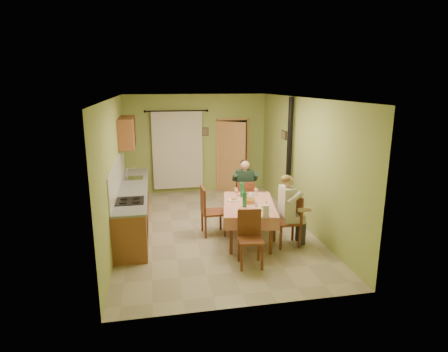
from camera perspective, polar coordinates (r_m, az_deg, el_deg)
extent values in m
cube|color=tan|center=(8.27, -1.59, -8.00)|extent=(4.00, 6.00, 0.01)
cube|color=#A0B15B|center=(10.78, -4.22, 4.89)|extent=(4.00, 0.04, 2.80)
cube|color=#A0B15B|center=(5.03, 3.85, -5.75)|extent=(4.00, 0.04, 2.80)
cube|color=#A0B15B|center=(7.80, -16.32, 0.86)|extent=(0.04, 6.00, 2.80)
cube|color=#A0B15B|center=(8.40, 11.95, 2.03)|extent=(0.04, 6.00, 2.80)
cube|color=white|center=(7.68, -1.73, 11.77)|extent=(4.00, 6.00, 0.04)
cube|color=brown|center=(8.42, -13.60, -4.81)|extent=(0.60, 3.60, 0.88)
cube|color=gray|center=(8.28, -13.78, -1.80)|extent=(0.64, 3.64, 0.04)
cube|color=white|center=(8.22, -15.89, 0.33)|extent=(0.02, 3.60, 0.66)
cube|color=silver|center=(9.05, -13.56, -0.35)|extent=(0.42, 0.42, 0.03)
cube|color=black|center=(7.32, -14.14, -3.70)|extent=(0.52, 0.56, 0.02)
cube|color=black|center=(7.46, -11.64, -7.09)|extent=(0.01, 0.55, 0.55)
cube|color=brown|center=(9.36, -14.53, 6.51)|extent=(0.35, 1.40, 0.70)
cylinder|color=black|center=(10.50, -7.26, 9.80)|extent=(1.70, 0.04, 0.04)
cube|color=silver|center=(10.65, -7.08, 3.90)|extent=(1.40, 0.06, 2.20)
cube|color=black|center=(10.99, 1.28, 3.15)|extent=(0.84, 0.03, 2.06)
cube|color=tan|center=(10.89, -1.02, 3.05)|extent=(0.06, 0.06, 2.12)
cube|color=tan|center=(11.08, 3.57, 3.21)|extent=(0.06, 0.06, 2.12)
cube|color=tan|center=(10.83, 1.32, 8.65)|extent=(0.96, 0.06, 0.06)
cube|color=tan|center=(10.75, 1.21, 2.85)|extent=(0.71, 0.47, 2.04)
cube|color=tan|center=(7.51, 3.82, -4.33)|extent=(1.29, 1.81, 0.04)
cube|color=tan|center=(6.77, 4.25, -7.41)|extent=(0.98, 0.20, 0.22)
cube|color=tan|center=(8.33, 3.46, -3.26)|extent=(0.98, 0.20, 0.22)
cube|color=tan|center=(7.53, 0.03, -5.13)|extent=(0.33, 1.63, 0.22)
cube|color=tan|center=(7.59, 7.56, -5.09)|extent=(0.33, 1.63, 0.22)
cylinder|color=white|center=(8.09, 3.48, -2.76)|extent=(0.25, 0.25, 0.02)
ellipsoid|color=#CC7233|center=(8.08, 3.48, -2.61)|extent=(0.12, 0.12, 0.05)
cylinder|color=white|center=(6.94, 3.88, -5.61)|extent=(0.25, 0.25, 0.02)
ellipsoid|color=#CC7233|center=(6.94, 3.88, -5.45)|extent=(0.12, 0.12, 0.05)
cylinder|color=white|center=(7.22, 6.11, -4.90)|extent=(0.25, 0.25, 0.02)
ellipsoid|color=#CC7233|center=(7.21, 6.11, -4.74)|extent=(0.12, 0.12, 0.05)
cylinder|color=white|center=(7.67, 1.53, -3.67)|extent=(0.25, 0.25, 0.02)
ellipsoid|color=#CC7233|center=(7.66, 1.53, -3.53)|extent=(0.12, 0.12, 0.05)
cylinder|color=gold|center=(7.54, 3.81, -3.78)|extent=(0.26, 0.26, 0.08)
cylinder|color=white|center=(6.98, 4.11, -5.52)|extent=(0.28, 0.28, 0.02)
cube|color=tan|center=(6.97, 4.17, -5.37)|extent=(0.07, 0.07, 0.03)
cube|color=tan|center=(6.98, 3.96, -5.32)|extent=(0.06, 0.07, 0.03)
cube|color=tan|center=(6.96, 3.83, -5.39)|extent=(0.07, 0.07, 0.03)
cube|color=tan|center=(6.96, 3.83, -5.37)|extent=(0.07, 0.06, 0.03)
cube|color=tan|center=(6.91, 4.19, -5.53)|extent=(0.07, 0.06, 0.03)
cylinder|color=silver|center=(7.33, 4.91, -4.23)|extent=(0.07, 0.07, 0.10)
cylinder|color=silver|center=(7.86, 4.46, -2.97)|extent=(0.07, 0.07, 0.10)
cylinder|color=white|center=(6.73, 6.40, -5.32)|extent=(0.11, 0.11, 0.22)
cylinder|color=silver|center=(6.72, 6.41, -5.08)|extent=(0.02, 0.02, 0.30)
cube|color=brown|center=(8.62, 3.18, -3.69)|extent=(0.44, 0.44, 0.04)
cube|color=brown|center=(8.38, 3.35, -2.45)|extent=(0.40, 0.09, 0.45)
cube|color=brown|center=(6.52, 4.07, -9.69)|extent=(0.45, 0.45, 0.04)
cube|color=brown|center=(6.60, 3.86, -7.01)|extent=(0.41, 0.08, 0.47)
cube|color=brown|center=(7.41, 9.64, -6.90)|extent=(0.44, 0.44, 0.04)
cube|color=brown|center=(7.38, 11.20, -4.78)|extent=(0.04, 0.44, 0.51)
cube|color=brown|center=(7.82, -1.66, -5.55)|extent=(0.48, 0.48, 0.04)
cube|color=brown|center=(7.70, -3.22, -3.67)|extent=(0.06, 0.46, 0.53)
cube|color=#192D23|center=(8.51, 3.27, -3.38)|extent=(0.41, 0.44, 0.16)
cube|color=#192D23|center=(8.53, 3.19, -0.88)|extent=(0.42, 0.27, 0.54)
sphere|color=tan|center=(8.43, 3.24, 1.67)|extent=(0.21, 0.21, 0.21)
ellipsoid|color=black|center=(8.46, 3.21, 1.99)|extent=(0.21, 0.21, 0.16)
cube|color=beige|center=(7.41, 10.39, -6.26)|extent=(0.40, 0.36, 0.16)
cube|color=beige|center=(7.25, 9.55, -3.74)|extent=(0.22, 0.40, 0.54)
sphere|color=tan|center=(7.15, 9.75, -0.76)|extent=(0.21, 0.21, 0.21)
ellipsoid|color=olive|center=(7.13, 9.46, -0.46)|extent=(0.21, 0.21, 0.16)
cylinder|color=black|center=(8.91, 9.88, 2.80)|extent=(0.12, 0.12, 2.80)
cylinder|color=black|center=(9.23, 9.56, -4.83)|extent=(0.24, 0.24, 0.30)
cube|color=black|center=(10.73, -2.90, 6.76)|extent=(0.19, 0.03, 0.23)
cube|color=brown|center=(9.42, 9.12, 6.21)|extent=(0.03, 0.31, 0.21)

